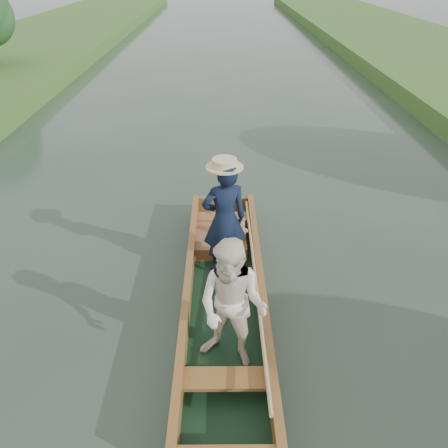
{
  "coord_description": "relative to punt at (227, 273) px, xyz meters",
  "views": [
    {
      "loc": [
        -0.04,
        -4.8,
        4.25
      ],
      "look_at": [
        0.0,
        0.6,
        0.95
      ],
      "focal_mm": 35.0,
      "sensor_mm": 36.0,
      "label": 1
    }
  ],
  "objects": [
    {
      "name": "punt",
      "position": [
        0.0,
        0.0,
        0.0
      ],
      "size": [
        1.14,
        5.0,
        1.92
      ],
      "color": "black",
      "rests_on": "ground"
    },
    {
      "name": "trees_far",
      "position": [
        -2.02,
        6.54,
        1.78
      ],
      "size": [
        22.05,
        13.98,
        4.43
      ],
      "color": "#47331E",
      "rests_on": "ground"
    },
    {
      "name": "ground",
      "position": [
        -0.03,
        0.16,
        -0.64
      ],
      "size": [
        120.0,
        120.0,
        0.0
      ],
      "primitive_type": "plane",
      "color": "#283D30",
      "rests_on": "ground"
    }
  ]
}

